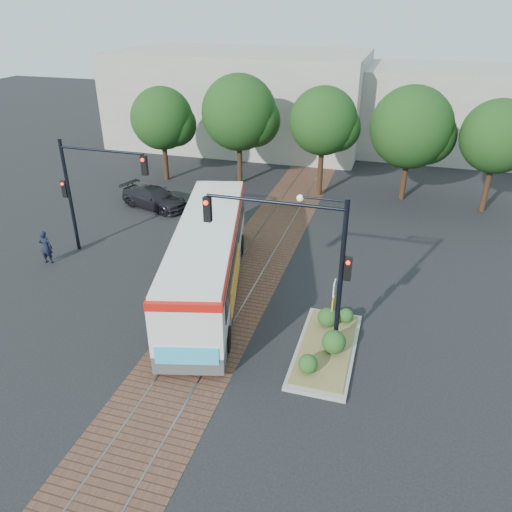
# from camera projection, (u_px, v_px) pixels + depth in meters

# --- Properties ---
(ground) EXTENTS (120.00, 120.00, 0.00)m
(ground) POSITION_uv_depth(u_px,v_px,m) (218.00, 317.00, 21.25)
(ground) COLOR black
(ground) RESTS_ON ground
(trackbed) EXTENTS (3.60, 40.00, 0.02)m
(trackbed) POSITION_uv_depth(u_px,v_px,m) (246.00, 273.00, 24.66)
(trackbed) COLOR brown
(trackbed) RESTS_ON ground
(tree_row) EXTENTS (26.40, 5.60, 7.67)m
(tree_row) POSITION_uv_depth(u_px,v_px,m) (320.00, 122.00, 32.69)
(tree_row) COLOR #382314
(tree_row) RESTS_ON ground
(warehouses) EXTENTS (40.00, 13.00, 8.00)m
(warehouses) POSITION_uv_depth(u_px,v_px,m) (324.00, 103.00, 44.10)
(warehouses) COLOR #ADA899
(warehouses) RESTS_ON ground
(city_bus) EXTENTS (5.58, 12.53, 3.29)m
(city_bus) POSITION_uv_depth(u_px,v_px,m) (208.00, 255.00, 22.41)
(city_bus) COLOR #48484B
(city_bus) RESTS_ON ground
(traffic_island) EXTENTS (2.20, 5.20, 1.13)m
(traffic_island) POSITION_uv_depth(u_px,v_px,m) (327.00, 343.00, 19.12)
(traffic_island) COLOR gray
(traffic_island) RESTS_ON ground
(signal_pole_main) EXTENTS (5.49, 0.46, 6.00)m
(signal_pole_main) POSITION_uv_depth(u_px,v_px,m) (308.00, 250.00, 17.68)
(signal_pole_main) COLOR black
(signal_pole_main) RESTS_ON ground
(signal_pole_left) EXTENTS (4.99, 0.34, 6.00)m
(signal_pole_left) POSITION_uv_depth(u_px,v_px,m) (86.00, 183.00, 24.99)
(signal_pole_left) COLOR black
(signal_pole_left) RESTS_ON ground
(officer) EXTENTS (0.70, 0.52, 1.76)m
(officer) POSITION_uv_depth(u_px,v_px,m) (46.00, 247.00, 25.25)
(officer) COLOR black
(officer) RESTS_ON ground
(parked_car) EXTENTS (5.00, 3.13, 1.35)m
(parked_car) POSITION_uv_depth(u_px,v_px,m) (154.00, 198.00, 32.09)
(parked_car) COLOR black
(parked_car) RESTS_ON ground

